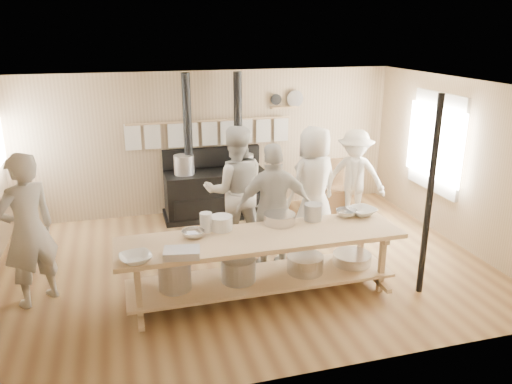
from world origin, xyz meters
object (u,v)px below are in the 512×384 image
stove (215,189)px  prep_table (261,259)px  chair (331,199)px  cook_by_window (354,177)px  cook_center (314,183)px  roasting_pan (182,253)px  cook_right (274,209)px  cook_left (235,190)px  cook_far_left (28,231)px

stove → prep_table: (-0.00, -3.02, -0.00)m
stove → chair: 2.16m
prep_table → cook_by_window: cook_by_window is taller
cook_center → roasting_pan: 3.10m
cook_right → cook_by_window: bearing=-139.7°
stove → cook_by_window: 2.51m
prep_table → cook_right: size_ratio=1.94×
cook_left → chair: bearing=-147.3°
cook_left → prep_table: bearing=94.7°
prep_table → cook_left: cook_left is taller
roasting_pan → cook_center: bearing=39.4°
prep_table → cook_left: size_ratio=1.82×
cook_right → chair: (1.70, 1.84, -0.63)m
cook_right → roasting_pan: size_ratio=4.56×
cook_far_left → roasting_pan: cook_far_left is taller
cook_center → cook_right: 1.38m
stove → cook_center: 1.99m
cook_far_left → cook_center: size_ratio=1.05×
stove → prep_table: size_ratio=0.72×
stove → cook_left: (0.02, -1.57, 0.47)m
cook_right → cook_far_left: bearing=4.9°
cook_far_left → roasting_pan: 1.99m
cook_right → roasting_pan: cook_right is taller
prep_table → cook_far_left: 2.88m
cook_left → chair: size_ratio=1.93×
cook_by_window → cook_far_left: bearing=-134.4°
cook_right → cook_left: bearing=-60.4°
cook_center → roasting_pan: (-2.40, -1.97, -0.04)m
cook_far_left → cook_left: 2.91m
stove → chair: (2.09, -0.51, -0.22)m
cook_by_window → chair: bearing=146.1°
chair → roasting_pan: (-3.12, -2.84, 0.59)m
stove → cook_left: bearing=-89.4°
cook_center → cook_right: size_ratio=1.00×
roasting_pan → cook_left: bearing=59.5°
cook_left → roasting_pan: bearing=65.0°
prep_table → roasting_pan: roasting_pan is taller
prep_table → chair: (2.09, 2.51, -0.22)m
cook_far_left → cook_left: (2.79, 0.82, 0.01)m
stove → cook_center: stove is taller
roasting_pan → prep_table: bearing=17.8°
prep_table → cook_right: 0.88m
prep_table → cook_center: bearing=50.1°
cook_far_left → cook_left: bearing=159.4°
cook_by_window → chair: size_ratio=1.63×
chair → roasting_pan: size_ratio=2.52×
cook_left → cook_by_window: (2.29, 0.63, -0.15)m
cook_center → prep_table: bearing=33.8°
stove → roasting_pan: stove is taller
cook_center → cook_right: (-0.98, -0.96, -0.00)m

